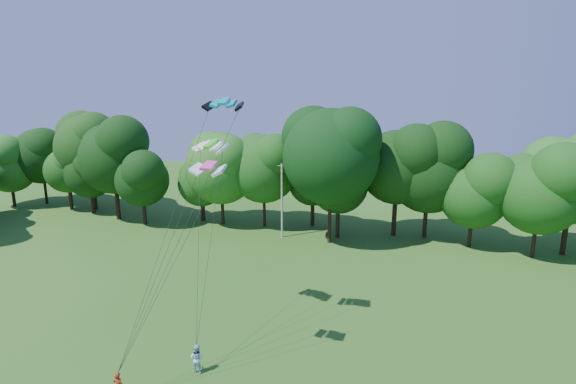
# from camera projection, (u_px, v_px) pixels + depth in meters

# --- Properties ---
(utility_pole) EXTENTS (1.71, 0.33, 8.58)m
(utility_pole) POSITION_uv_depth(u_px,v_px,m) (282.00, 200.00, 50.81)
(utility_pole) COLOR #B1B2A8
(utility_pole) RESTS_ON ground
(kite_flyer_right) EXTENTS (0.92, 0.75, 1.78)m
(kite_flyer_right) POSITION_uv_depth(u_px,v_px,m) (197.00, 358.00, 26.99)
(kite_flyer_right) COLOR #B4DCFA
(kite_flyer_right) RESTS_ON ground
(kite_teal) EXTENTS (2.53, 1.26, 0.46)m
(kite_teal) POSITION_uv_depth(u_px,v_px,m) (224.00, 101.00, 27.77)
(kite_teal) COLOR #05A2A9
(kite_teal) RESTS_ON ground
(kite_green) EXTENTS (2.78, 1.89, 0.60)m
(kite_green) POSITION_uv_depth(u_px,v_px,m) (211.00, 144.00, 30.63)
(kite_green) COLOR #41DB20
(kite_green) RESTS_ON ground
(kite_pink) EXTENTS (2.07, 1.11, 0.43)m
(kite_pink) POSITION_uv_depth(u_px,v_px,m) (209.00, 166.00, 24.76)
(kite_pink) COLOR #F243A4
(kite_pink) RESTS_ON ground
(tree_back_west) EXTENTS (10.14, 10.14, 14.75)m
(tree_back_west) POSITION_uv_depth(u_px,v_px,m) (90.00, 145.00, 61.77)
(tree_back_west) COLOR #392017
(tree_back_west) RESTS_ON ground
(tree_back_center) EXTENTS (11.38, 11.38, 16.56)m
(tree_back_center) POSITION_uv_depth(u_px,v_px,m) (331.00, 150.00, 47.69)
(tree_back_center) COLOR #332513
(tree_back_center) RESTS_ON ground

